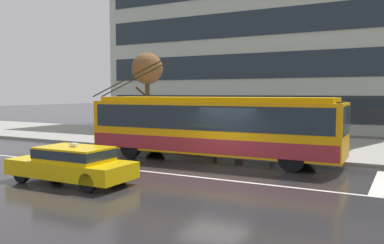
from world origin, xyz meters
TOP-DOWN VIEW (x-y plane):
  - ground_plane at (0.00, 0.00)m, footprint 160.00×160.00m
  - sidewalk_slab at (0.00, 9.01)m, footprint 80.00×10.00m
  - crosswalk_stripe_edge_near at (5.90, 1.01)m, footprint 0.44×4.40m
  - lane_centre_line at (0.00, -1.20)m, footprint 72.00×0.14m
  - trolleybus at (-1.29, 2.41)m, footprint 12.54×2.76m
  - taxi_oncoming_near at (-3.53, -4.10)m, footprint 4.59×1.85m
  - bus_shelter at (-3.85, 5.66)m, footprint 4.07×1.88m
  - pedestrian_at_shelter at (-1.19, 5.52)m, footprint 1.42×1.42m
  - pedestrian_approaching_curb at (0.33, 6.50)m, footprint 1.40×1.40m
  - pedestrian_walking_past at (-1.42, 6.42)m, footprint 1.41×1.41m
  - pedestrian_waiting_by_pole at (-2.68, 6.10)m, footprint 1.21×1.21m
  - street_tree_bare at (-7.03, 5.61)m, footprint 1.86×2.11m
  - office_tower_corner_left at (-6.30, 22.85)m, footprint 26.46×11.65m

SIDE VIEW (x-z plane):
  - ground_plane at x=0.00m, z-range 0.00..0.00m
  - lane_centre_line at x=0.00m, z-range 0.00..0.01m
  - crosswalk_stripe_edge_near at x=5.90m, z-range 0.00..0.01m
  - sidewalk_slab at x=0.00m, z-range 0.00..0.14m
  - taxi_oncoming_near at x=-3.53m, z-range 0.01..1.40m
  - trolleybus at x=-1.29m, z-range -0.75..3.97m
  - pedestrian_waiting_by_pole at x=-2.68m, z-range 0.68..2.64m
  - pedestrian_at_shelter at x=-1.19m, z-range 0.72..2.65m
  - pedestrian_walking_past at x=-1.42m, z-range 0.73..2.68m
  - pedestrian_approaching_curb at x=0.33m, z-range 0.75..2.76m
  - bus_shelter at x=-3.85m, z-range 0.82..3.43m
  - street_tree_bare at x=-7.03m, z-range 1.77..7.13m
  - office_tower_corner_left at x=-6.30m, z-range 0.01..17.66m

